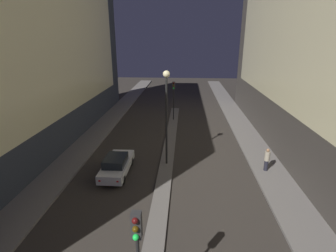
{
  "coord_description": "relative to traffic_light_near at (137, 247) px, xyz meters",
  "views": [
    {
      "loc": [
        1.4,
        -2.7,
        9.82
      ],
      "look_at": [
        0.14,
        16.25,
        3.44
      ],
      "focal_mm": 28.0,
      "sensor_mm": 36.0,
      "label": 1
    }
  ],
  "objects": [
    {
      "name": "car_left_lane",
      "position": [
        -3.63,
        10.94,
        -2.81
      ],
      "size": [
        1.77,
        4.63,
        1.55
      ],
      "color": "silver",
      "rests_on": "ground"
    },
    {
      "name": "building_left",
      "position": [
        -12.33,
        15.48,
        5.9
      ],
      "size": [
        6.01,
        38.55,
        18.97
      ],
      "color": "#2D333D",
      "rests_on": "ground"
    },
    {
      "name": "traffic_light_mid",
      "position": [
        0.0,
        24.92,
        0.0
      ],
      "size": [
        0.32,
        0.42,
        4.74
      ],
      "color": "black",
      "rests_on": "median_strip"
    },
    {
      "name": "traffic_light_near",
      "position": [
        0.0,
        0.0,
        0.0
      ],
      "size": [
        0.32,
        0.42,
        4.74
      ],
      "color": "black",
      "rests_on": "median_strip"
    },
    {
      "name": "pedestrian_on_right_sidewalk",
      "position": [
        7.7,
        11.99,
        -2.48
      ],
      "size": [
        0.4,
        0.4,
        1.8
      ],
      "color": "black",
      "rests_on": "sidewalk_right"
    },
    {
      "name": "median_strip",
      "position": [
        0.0,
        13.91,
        -3.53
      ],
      "size": [
        1.08,
        33.41,
        0.12
      ],
      "color": "#66605B",
      "rests_on": "ground"
    },
    {
      "name": "street_lamp",
      "position": [
        0.0,
        12.77,
        1.68
      ],
      "size": [
        0.52,
        0.52,
        7.48
      ],
      "color": "black",
      "rests_on": "median_strip"
    }
  ]
}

